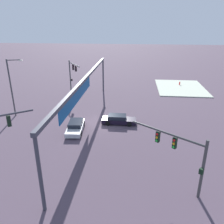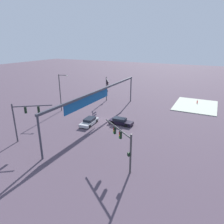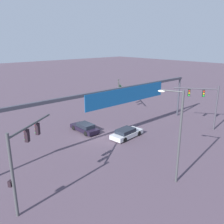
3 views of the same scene
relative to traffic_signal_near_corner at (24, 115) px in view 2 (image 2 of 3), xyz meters
name	(u,v)px [view 2 (image 2 of 3)]	position (x,y,z in m)	size (l,w,h in m)	color
ground_plane	(110,122)	(12.81, -8.15, -4.28)	(233.39, 233.39, 0.00)	#4C3D4B
sidewalk_corner	(196,105)	(31.93, -21.74, -4.20)	(12.57, 9.60, 0.15)	beige
traffic_signal_near_corner	(24,115)	(0.00, 0.00, 0.00)	(3.59, 4.83, 6.17)	#3E3C45
traffic_signal_opposite_side	(107,86)	(25.06, -0.80, 0.02)	(4.88, 3.18, 6.29)	#3E4043
traffic_signal_cross_street	(123,140)	(0.73, -16.13, -0.81)	(4.37, 5.47, 5.06)	#3D3C3D
streetlamp_curved_arm	(61,90)	(14.21, 4.83, 0.44)	(0.93, 2.12, 8.20)	#3E3F42
overhead_sign_gantry	(97,95)	(11.69, -5.94, 1.22)	(31.68, 0.43, 6.39)	#373844
sedan_car_approaching	(89,121)	(10.17, -5.01, -3.70)	(4.78, 2.22, 1.21)	#B8B9BE
sedan_car_waiting_far	(121,121)	(12.93, -10.25, -3.71)	(1.82, 4.60, 1.21)	black
fire_hydrant_on_curb	(197,102)	(33.99, -21.87, -3.79)	(0.33, 0.22, 0.71)	red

